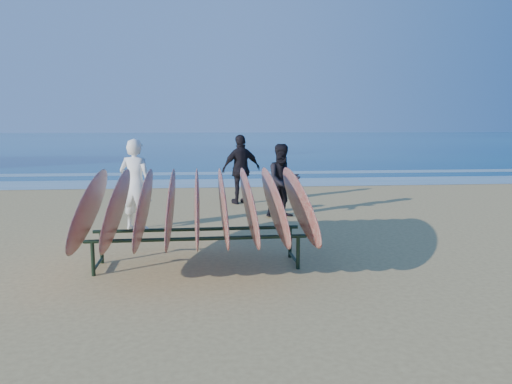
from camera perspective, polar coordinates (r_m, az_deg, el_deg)
ground at (r=8.20m, az=0.55°, el=-7.36°), size 120.00×120.00×0.00m
ocean at (r=62.91m, az=-4.87°, el=5.95°), size 160.00×160.00×0.00m
foam_near at (r=18.01m, az=-2.87°, el=1.06°), size 160.00×160.00×0.00m
foam_far at (r=21.49m, az=-3.32°, el=2.17°), size 160.00×160.00×0.00m
surfboard_rack at (r=7.51m, az=-6.75°, el=-1.41°), size 3.23×3.10×1.58m
person_white at (r=10.35m, az=-13.60°, el=0.83°), size 0.77×0.62×1.85m
person_dark_a at (r=11.44m, az=3.10°, el=1.30°), size 0.94×0.80×1.69m
person_dark_b at (r=13.34m, az=-1.70°, el=2.61°), size 1.17×0.80×1.85m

